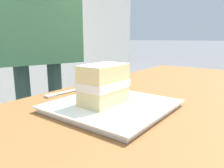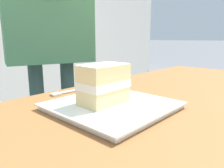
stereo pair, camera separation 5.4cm
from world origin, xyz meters
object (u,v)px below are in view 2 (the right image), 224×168
diner_person (48,11)px  dessert_fork (71,91)px  patio_table (208,142)px  cake_slice (103,84)px  dessert_plate (112,106)px

diner_person → dessert_fork: bearing=-113.5°
dessert_fork → patio_table: bearing=-73.2°
dessert_fork → diner_person: bearing=66.5°
cake_slice → diner_person: 0.69m
patio_table → dessert_fork: dessert_fork is taller
diner_person → cake_slice: bearing=-110.3°
cake_slice → dessert_fork: bearing=76.4°
patio_table → dessert_fork: size_ratio=9.20×
dessert_plate → cake_slice: (-0.02, 0.01, 0.06)m
patio_table → dessert_plate: dessert_plate is taller
dessert_fork → dessert_plate: bearing=-98.7°
patio_table → diner_person: bearing=86.7°
cake_slice → dessert_fork: (0.05, 0.21, -0.06)m
dessert_fork → diner_person: diner_person is taller
dessert_plate → diner_person: diner_person is taller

